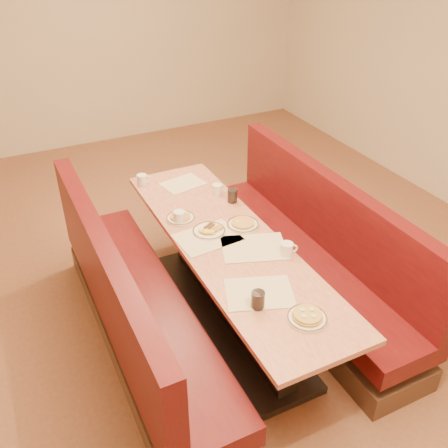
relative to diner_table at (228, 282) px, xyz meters
name	(u,v)px	position (x,y,z in m)	size (l,w,h in m)	color
ground	(228,319)	(0.00, 0.00, -0.37)	(8.00, 8.00, 0.00)	#9E6647
room_envelope	(230,75)	(0.00, 0.00, 1.56)	(6.04, 8.04, 2.82)	beige
diner_table	(228,282)	(0.00, 0.00, 0.00)	(0.70, 2.50, 0.75)	black
booth_left	(135,313)	(-0.73, 0.00, -0.01)	(0.55, 2.50, 1.05)	#4C3326
booth_right	(309,258)	(0.73, 0.00, -0.01)	(0.55, 2.50, 1.05)	#4C3326
placemat_near_left	(259,293)	(-0.09, -0.59, 0.38)	(0.41, 0.31, 0.00)	#F5EDC0
placemat_near_right	(254,247)	(0.12, -0.16, 0.38)	(0.45, 0.33, 0.00)	#F5EDC0
placemat_far_left	(207,237)	(-0.12, 0.10, 0.38)	(0.44, 0.33, 0.00)	#F5EDC0
placemat_far_right	(183,184)	(0.04, 0.95, 0.38)	(0.34, 0.26, 0.00)	#F5EDC0
pancake_plate	(307,317)	(0.05, -0.92, 0.39)	(0.24, 0.24, 0.05)	white
eggs_plate	(209,231)	(-0.08, 0.16, 0.39)	(0.25, 0.25, 0.05)	white
extra_plate_mid	(243,224)	(0.18, 0.13, 0.39)	(0.25, 0.25, 0.05)	white
extra_plate_far	(180,218)	(-0.20, 0.42, 0.39)	(0.22, 0.22, 0.05)	white
coffee_mug_a	(287,249)	(0.28, -0.33, 0.42)	(0.12, 0.09, 0.09)	white
coffee_mug_b	(180,217)	(-0.22, 0.39, 0.42)	(0.12, 0.09, 0.09)	white
coffee_mug_c	(218,189)	(0.23, 0.66, 0.42)	(0.11, 0.08, 0.09)	white
coffee_mug_d	(142,179)	(-0.28, 1.10, 0.42)	(0.12, 0.08, 0.09)	white
soda_tumbler_near	(258,300)	(-0.16, -0.70, 0.43)	(0.08, 0.08, 0.11)	black
soda_tumbler_mid	(232,196)	(0.28, 0.49, 0.43)	(0.08, 0.08, 0.11)	black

